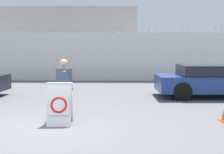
{
  "coord_description": "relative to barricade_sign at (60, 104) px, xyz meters",
  "views": [
    {
      "loc": [
        1.77,
        -7.58,
        2.01
      ],
      "look_at": [
        1.63,
        2.1,
        1.08
      ],
      "focal_mm": 50.0,
      "sensor_mm": 36.0,
      "label": 1
    }
  ],
  "objects": [
    {
      "name": "parked_car_far_side",
      "position": [
        5.21,
        4.55,
        0.11
      ],
      "size": [
        4.3,
        2.08,
        1.3
      ],
      "rotation": [
        0.0,
        0.0,
        0.02
      ],
      "color": "black",
      "rests_on": "ground_plane"
    },
    {
      "name": "security_guard",
      "position": [
        0.0,
        0.68,
        0.38
      ],
      "size": [
        0.54,
        0.6,
        1.68
      ],
      "rotation": [
        0.0,
        0.0,
        -0.62
      ],
      "color": "black",
      "rests_on": "ground_plane"
    },
    {
      "name": "perimeter_wall",
      "position": [
        -0.29,
        10.76,
        0.9
      ],
      "size": [
        36.0,
        0.3,
        3.33
      ],
      "color": "silver",
      "rests_on": "ground_plane"
    },
    {
      "name": "barricade_sign",
      "position": [
        0.0,
        0.0,
        0.0
      ],
      "size": [
        0.66,
        0.79,
        1.1
      ],
      "rotation": [
        0.0,
        0.0,
        0.05
      ],
      "color": "white",
      "rests_on": "ground_plane"
    },
    {
      "name": "ground_plane",
      "position": [
        -0.29,
        -0.39,
        -0.54
      ],
      "size": [
        90.0,
        90.0,
        0.0
      ],
      "primitive_type": "plane",
      "color": "#5B5B5E"
    },
    {
      "name": "building_block",
      "position": [
        -2.03,
        16.54,
        1.81
      ],
      "size": [
        9.78,
        7.41,
        4.71
      ],
      "color": "#B2ADA3",
      "rests_on": "ground_plane"
    }
  ]
}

